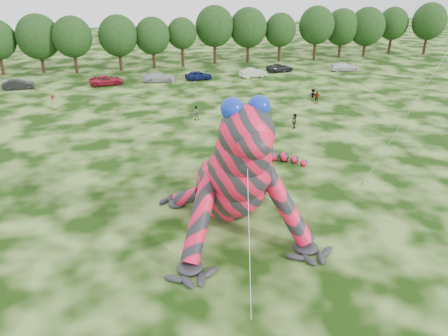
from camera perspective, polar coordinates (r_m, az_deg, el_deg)
name	(u,v)px	position (r m, az deg, el deg)	size (l,w,h in m)	color
ground	(314,237)	(30.67, 11.66, -8.80)	(240.00, 240.00, 0.00)	#16330A
inflatable_gecko	(223,148)	(30.80, -0.17, 2.60)	(17.09, 20.29, 10.15)	#EE133A
tree_5	(39,44)	(82.58, -22.98, 14.71)	(7.16, 6.44, 9.80)	black
tree_6	(73,45)	(80.33, -19.07, 14.95)	(6.52, 5.86, 9.49)	black
tree_7	(119,43)	(80.31, -13.58, 15.58)	(6.68, 6.01, 9.48)	black
tree_8	(153,43)	(80.90, -9.27, 15.80)	(6.14, 5.53, 8.94)	black
tree_9	(182,42)	(81.97, -5.48, 16.02)	(5.27, 4.74, 8.68)	black
tree_10	(215,35)	(84.30, -1.22, 16.99)	(7.09, 6.38, 10.50)	black
tree_11	(248,35)	(85.68, 3.18, 16.94)	(7.01, 6.31, 10.07)	black
tree_12	(280,37)	(87.43, 7.33, 16.58)	(5.99, 5.39, 8.97)	black
tree_13	(316,33)	(89.69, 11.92, 16.85)	(6.83, 6.15, 10.13)	black
tree_14	(341,33)	(94.07, 15.08, 16.67)	(6.82, 6.14, 9.40)	black
tree_15	(366,32)	(95.79, 18.10, 16.52)	(7.17, 6.45, 9.63)	black
tree_16	(392,31)	(100.98, 21.09, 16.41)	(6.26, 5.63, 9.37)	black
tree_17	(428,29)	(102.67, 25.10, 16.14)	(6.98, 6.28, 10.30)	black
car_1	(18,84)	(73.11, -25.30, 9.85)	(1.56, 4.46, 1.47)	black
car_2	(107,80)	(71.25, -15.09, 11.01)	(2.42, 5.25, 1.46)	maroon
car_3	(159,77)	(71.52, -8.46, 11.63)	(2.04, 5.01, 1.45)	#ABAEB5
car_4	(198,75)	(72.26, -3.35, 12.00)	(1.76, 4.37, 1.49)	#0F1647
car_5	(253,73)	(74.14, 3.83, 12.33)	(1.60, 4.59, 1.51)	beige
car_6	(280,68)	(78.78, 7.29, 12.85)	(2.17, 4.70, 1.31)	#27272A
car_7	(344,67)	(81.43, 15.43, 12.62)	(2.04, 5.03, 1.46)	silver
spectator_1	(196,113)	(52.47, -3.70, 7.17)	(0.84, 0.65, 1.72)	gray
spectator_4	(54,102)	(60.68, -21.34, 8.01)	(0.89, 0.58, 1.82)	gray
spectator_3	(316,97)	(60.29, 11.97, 9.04)	(1.02, 0.42, 1.74)	gray
spectator_5	(294,121)	(50.36, 9.16, 6.11)	(1.55, 0.49, 1.67)	gray
spectator_2	(313,95)	(61.32, 11.54, 9.30)	(1.08, 0.62, 1.66)	gray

